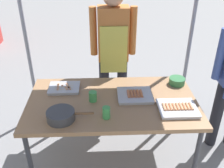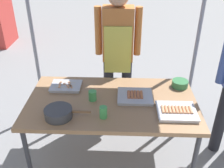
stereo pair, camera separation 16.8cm
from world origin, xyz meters
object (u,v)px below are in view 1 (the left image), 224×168
object	(u,v)px
drink_cup_by_wok	(106,113)
vendor_woman	(113,46)
tray_meat_skewers	(64,88)
tray_pork_links	(177,108)
stall_table	(112,105)
cooking_wok	(61,115)
condiment_bowl	(177,81)
tray_grilled_sausages	(135,95)
drink_cup_near_edge	(93,97)

from	to	relation	value
drink_cup_by_wok	vendor_woman	xyz separation A→B (m)	(0.10, 0.99, 0.20)
tray_meat_skewers	tray_pork_links	size ratio (longest dim) A/B	0.90
stall_table	tray_pork_links	bearing A→B (deg)	-17.48
stall_table	drink_cup_by_wok	bearing A→B (deg)	-103.01
cooking_wok	drink_cup_by_wok	xyz separation A→B (m)	(0.38, 0.01, 0.01)
tray_pork_links	condiment_bowl	world-z (taller)	condiment_bowl
condiment_bowl	tray_meat_skewers	bearing A→B (deg)	-176.78
cooking_wok	condiment_bowl	distance (m)	1.26
vendor_woman	tray_grilled_sausages	bearing A→B (deg)	104.90
tray_grilled_sausages	drink_cup_near_edge	bearing A→B (deg)	-172.29
stall_table	condiment_bowl	size ratio (longest dim) A/B	9.73
stall_table	drink_cup_near_edge	bearing A→B (deg)	-178.77
stall_table	tray_meat_skewers	world-z (taller)	tray_meat_skewers
tray_grilled_sausages	condiment_bowl	xyz separation A→B (m)	(0.47, 0.23, 0.02)
tray_pork_links	drink_cup_near_edge	distance (m)	0.78
tray_pork_links	drink_cup_near_edge	size ratio (longest dim) A/B	3.53
tray_grilled_sausages	drink_cup_near_edge	world-z (taller)	drink_cup_near_edge
cooking_wok	vendor_woman	bearing A→B (deg)	64.02
tray_meat_skewers	condiment_bowl	world-z (taller)	condiment_bowl
tray_meat_skewers	cooking_wok	bearing A→B (deg)	-86.03
tray_pork_links	tray_grilled_sausages	bearing A→B (deg)	146.82
stall_table	tray_meat_skewers	distance (m)	0.53
tray_pork_links	cooking_wok	bearing A→B (deg)	-174.82
vendor_woman	tray_meat_skewers	bearing A→B (deg)	44.14
drink_cup_by_wok	drink_cup_near_edge	bearing A→B (deg)	114.52
condiment_bowl	vendor_woman	distance (m)	0.81
drink_cup_by_wok	tray_grilled_sausages	bearing A→B (deg)	48.36
drink_cup_by_wok	stall_table	bearing A→B (deg)	76.99
stall_table	vendor_woman	distance (m)	0.79
drink_cup_by_wok	vendor_woman	size ratio (longest dim) A/B	0.06
tray_grilled_sausages	drink_cup_by_wok	bearing A→B (deg)	-131.64
cooking_wok	tray_grilled_sausages	bearing A→B (deg)	26.02
tray_pork_links	drink_cup_near_edge	world-z (taller)	drink_cup_near_edge
cooking_wok	drink_cup_near_edge	xyz separation A→B (m)	(0.26, 0.27, 0.00)
tray_grilled_sausages	cooking_wok	xyz separation A→B (m)	(-0.66, -0.32, 0.03)
stall_table	drink_cup_near_edge	world-z (taller)	drink_cup_near_edge
stall_table	drink_cup_by_wok	distance (m)	0.29
stall_table	drink_cup_by_wok	xyz separation A→B (m)	(-0.06, -0.27, 0.11)
stall_table	cooking_wok	xyz separation A→B (m)	(-0.44, -0.27, 0.10)
tray_grilled_sausages	drink_cup_by_wok	xyz separation A→B (m)	(-0.28, -0.32, 0.03)
tray_meat_skewers	cooking_wok	size ratio (longest dim) A/B	0.77
tray_grilled_sausages	tray_pork_links	distance (m)	0.42
condiment_bowl	drink_cup_near_edge	xyz separation A→B (m)	(-0.87, -0.29, 0.01)
tray_meat_skewers	vendor_woman	distance (m)	0.76
stall_table	cooking_wok	world-z (taller)	cooking_wok
stall_table	vendor_woman	bearing A→B (deg)	86.67
tray_grilled_sausages	tray_meat_skewers	size ratio (longest dim) A/B	1.08
tray_grilled_sausages	vendor_woman	world-z (taller)	vendor_woman
vendor_woman	drink_cup_by_wok	bearing A→B (deg)	84.01
tray_pork_links	vendor_woman	world-z (taller)	vendor_woman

